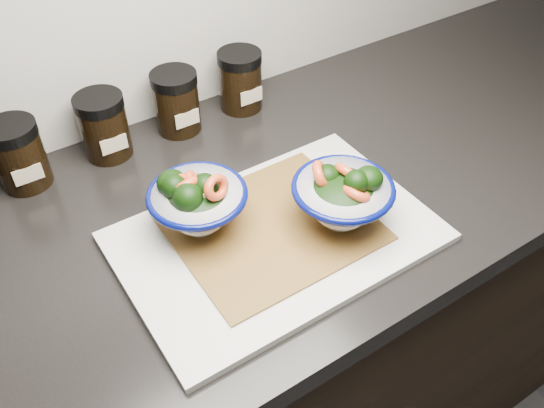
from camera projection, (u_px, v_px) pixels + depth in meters
cabinet at (208, 391)px, 1.18m from camera, size 3.43×0.58×0.86m
countertop at (186, 239)px, 0.88m from camera, size 3.50×0.60×0.04m
cutting_board at (276, 237)px, 0.84m from camera, size 0.45×0.30×0.01m
bamboo_mat at (272, 227)px, 0.85m from camera, size 0.28×0.24×0.00m
bowl_left at (197, 202)px, 0.82m from camera, size 0.14×0.14×0.11m
bowl_right at (343, 196)px, 0.82m from camera, size 0.15×0.15×0.10m
spice_jar_c at (19, 155)px, 0.90m from camera, size 0.08×0.08×0.11m
spice_jar_d at (104, 126)px, 0.96m from camera, size 0.08×0.08×0.11m
spice_jar_e at (176, 102)px, 1.02m from camera, size 0.08×0.08×0.11m
spice_jar_f at (240, 80)px, 1.07m from camera, size 0.08×0.08×0.11m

